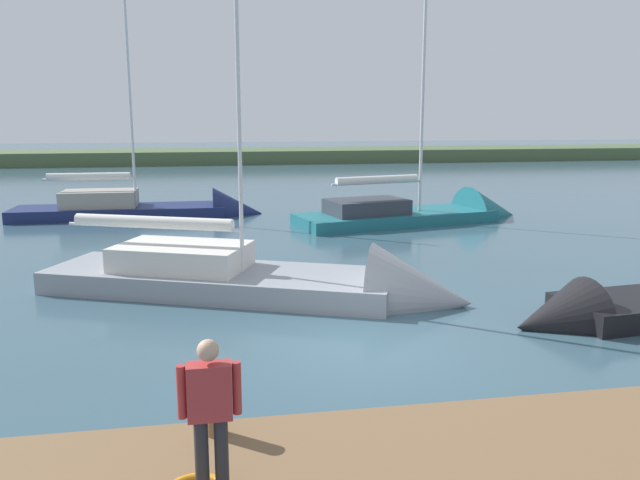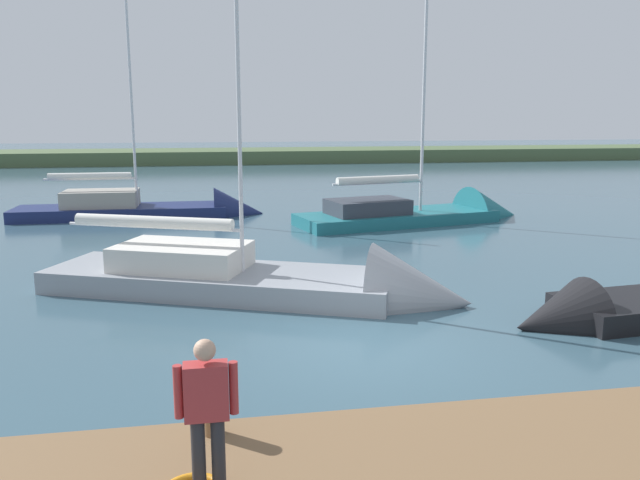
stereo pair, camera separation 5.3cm
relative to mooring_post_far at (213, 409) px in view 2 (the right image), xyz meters
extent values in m
plane|color=#385666|center=(-2.83, -4.19, -0.94)|extent=(200.00, 200.00, 0.00)
cube|color=#4C603D|center=(-2.83, -54.89, -0.94)|extent=(180.00, 8.00, 2.40)
cube|color=brown|center=(-2.83, 0.81, -0.63)|extent=(18.87, 2.30, 0.62)
cylinder|color=brown|center=(0.00, 0.00, 0.00)|extent=(0.23, 0.23, 0.64)
cube|color=gray|center=(-0.21, -8.51, -0.83)|extent=(9.01, 5.76, 0.90)
cone|color=gray|center=(-4.81, -6.57, -0.83)|extent=(3.17, 3.30, 2.60)
cube|color=silver|center=(0.71, -8.89, -0.08)|extent=(3.73, 3.08, 0.61)
cylinder|color=silver|center=(-0.77, -8.27, 4.93)|extent=(0.10, 0.10, 10.62)
cylinder|color=silver|center=(1.41, -9.19, 0.65)|extent=(4.39, 1.91, 0.08)
cylinder|color=silver|center=(1.41, -9.19, 0.77)|extent=(4.05, 1.94, 0.31)
cube|color=navy|center=(3.81, -21.28, -0.91)|extent=(8.93, 2.44, 0.93)
cone|color=navy|center=(-1.25, -21.26, -0.91)|extent=(2.18, 2.42, 2.41)
cube|color=gray|center=(4.64, -21.28, -0.09)|extent=(3.10, 1.92, 0.70)
cylinder|color=silver|center=(3.14, -21.28, 4.57)|extent=(0.11, 0.11, 10.02)
cylinder|color=silver|center=(5.03, -21.29, 0.77)|extent=(3.79, 0.10, 0.09)
cylinder|color=silver|center=(5.03, -21.29, 0.89)|extent=(3.41, 0.30, 0.28)
cube|color=#1E6B75|center=(-7.55, -17.72, -0.94)|extent=(8.66, 4.52, 0.95)
cone|color=#1E6B75|center=(-12.24, -18.81, -0.94)|extent=(3.00, 3.20, 2.72)
cube|color=#333842|center=(-6.23, -17.41, -0.17)|extent=(3.45, 2.63, 0.59)
cylinder|color=silver|center=(-8.64, -17.97, 3.98)|extent=(0.13, 0.13, 8.89)
cylinder|color=silver|center=(-6.69, -17.52, 0.77)|extent=(3.93, 1.01, 0.10)
cylinder|color=silver|center=(-6.69, -17.52, 0.89)|extent=(3.59, 1.13, 0.32)
cone|color=black|center=(-6.98, -4.53, -0.86)|extent=(1.87, 2.04, 1.87)
cylinder|color=#28282D|center=(0.14, 1.19, 0.08)|extent=(0.14, 0.14, 0.80)
cylinder|color=#28282D|center=(-0.05, 1.19, 0.08)|extent=(0.14, 0.14, 0.80)
cube|color=#B23333|center=(0.04, 1.19, 0.76)|extent=(0.43, 0.22, 0.57)
sphere|color=tan|center=(0.04, 1.19, 1.18)|extent=(0.22, 0.22, 0.22)
cylinder|color=#B23333|center=(0.31, 1.19, 0.78)|extent=(0.09, 0.09, 0.54)
cylinder|color=#B23333|center=(-0.22, 1.19, 0.78)|extent=(0.09, 0.09, 0.54)
camera|label=1|loc=(-0.02, 7.04, 3.39)|focal=35.52mm
camera|label=2|loc=(-0.07, 7.05, 3.39)|focal=35.52mm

